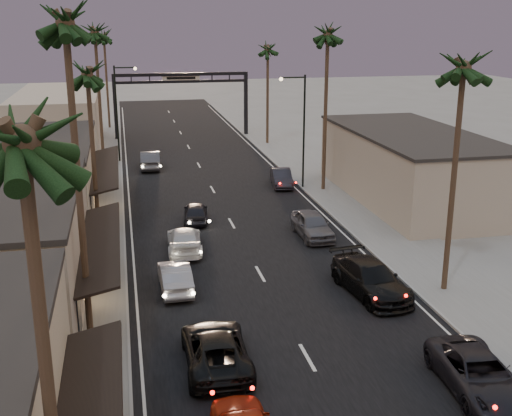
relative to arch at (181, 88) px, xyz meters
name	(u,v)px	position (x,y,z in m)	size (l,w,h in m)	color
ground	(225,211)	(0.00, -30.00, -5.53)	(200.00, 200.00, 0.00)	slate
road	(214,193)	(0.00, -25.00, -5.53)	(14.00, 120.00, 0.02)	black
sidewalk_left	(93,177)	(-9.50, -18.00, -5.47)	(5.00, 92.00, 0.12)	slate
sidewalk_right	(306,167)	(9.50, -18.00, -5.47)	(5.00, 92.00, 0.12)	slate
storefront_far	(33,179)	(-13.00, -28.00, -3.03)	(8.00, 16.00, 5.00)	tan
storefront_dist	(60,121)	(-13.00, -5.00, -2.53)	(8.00, 20.00, 6.00)	#9F947F
building_right	(410,167)	(14.00, -30.00, -3.03)	(8.00, 18.00, 5.00)	#9F947F
arch	(181,88)	(0.00, 0.00, 0.00)	(15.20, 0.40, 7.27)	black
streetlight_right	(301,122)	(6.92, -25.00, -0.20)	(2.13, 0.30, 9.00)	black
streetlight_left	(119,106)	(-6.92, -12.00, -0.20)	(2.13, 0.30, 9.00)	black
palm_la	(19,119)	(-8.60, -61.00, 5.91)	(3.20, 3.20, 13.20)	#38281C
palm_lb	(64,12)	(-8.60, -48.00, 7.85)	(3.20, 3.20, 15.20)	#38281C
palm_lc	(87,67)	(-8.60, -34.00, 4.94)	(3.20, 3.20, 12.20)	#38281C
palm_ld	(94,27)	(-8.60, -15.00, 6.88)	(3.20, 3.20, 14.20)	#38281C
palm_ra	(465,58)	(8.60, -46.00, 5.91)	(3.20, 3.20, 13.20)	#38281C
palm_rb	(328,29)	(8.60, -26.00, 6.88)	(3.20, 3.20, 14.20)	#38281C
palm_rc	(268,45)	(8.60, -6.00, 4.94)	(3.20, 3.20, 12.20)	#38281C
palm_far	(104,33)	(-8.30, 8.00, 5.91)	(3.20, 3.20, 13.20)	#38281C
oncoming_pickup	(216,349)	(-3.71, -50.85, -4.79)	(2.45, 5.32, 1.48)	black
oncoming_silver	(175,277)	(-4.63, -43.10, -4.83)	(1.48, 4.24, 1.40)	gray
oncoming_white	(184,240)	(-3.60, -37.60, -4.83)	(1.96, 4.82, 1.40)	silver
oncoming_dgrey	(196,212)	(-2.29, -32.10, -4.87)	(1.58, 3.92, 1.33)	black
oncoming_grey_far	(150,160)	(-4.48, -15.42, -4.73)	(1.69, 4.85, 1.60)	#434347
curbside_near	(478,374)	(5.42, -54.61, -4.82)	(2.38, 5.16, 1.43)	black
curbside_black	(371,279)	(4.79, -45.65, -4.72)	(2.29, 5.63, 1.63)	black
curbside_grey	(312,225)	(4.47, -36.71, -4.75)	(1.86, 4.62, 1.58)	#4E4E53
curbside_far	(281,178)	(5.65, -24.08, -4.83)	(1.49, 4.27, 1.41)	black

